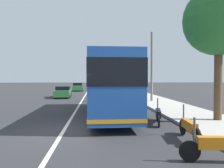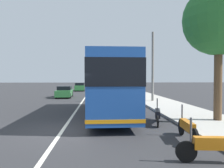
% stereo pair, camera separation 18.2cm
% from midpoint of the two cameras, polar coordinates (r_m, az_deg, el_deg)
% --- Properties ---
extents(ground_plane, '(220.00, 220.00, 0.00)m').
position_cam_midpoint_polar(ground_plane, '(10.14, -12.26, -11.79)').
color(ground_plane, '#2D2D30').
extents(sidewalk_curb, '(110.00, 3.60, 0.14)m').
position_cam_midpoint_polar(sidewalk_curb, '(20.72, 12.88, -4.78)').
color(sidewalk_curb, '#B2ADA3').
rests_on(sidewalk_curb, ground).
extents(lane_divider_line, '(110.00, 0.16, 0.01)m').
position_cam_midpoint_polar(lane_divider_line, '(19.95, -7.88, -5.19)').
color(lane_divider_line, silver).
rests_on(lane_divider_line, ground).
extents(coach_bus, '(10.72, 2.60, 3.59)m').
position_cam_midpoint_polar(coach_bus, '(14.02, -0.65, 0.42)').
color(coach_bus, '#1E4C9E').
rests_on(coach_bus, ground).
extents(motorcycle_far_end, '(0.38, 2.21, 1.24)m').
position_cam_midpoint_polar(motorcycle_far_end, '(6.93, 26.02, -14.26)').
color(motorcycle_far_end, black).
rests_on(motorcycle_far_end, ground).
extents(motorcycle_nearest_curb, '(2.26, 0.35, 1.27)m').
position_cam_midpoint_polar(motorcycle_nearest_curb, '(8.87, 19.45, -10.63)').
color(motorcycle_nearest_curb, black).
rests_on(motorcycle_nearest_curb, ground).
extents(motorcycle_by_tree, '(2.27, 0.64, 1.23)m').
position_cam_midpoint_polar(motorcycle_by_tree, '(11.65, 12.12, -7.75)').
color(motorcycle_by_tree, black).
rests_on(motorcycle_by_tree, ground).
extents(car_oncoming, '(4.44, 1.92, 1.37)m').
position_cam_midpoint_polar(car_oncoming, '(27.32, -12.01, -2.04)').
color(car_oncoming, '#2D7238').
rests_on(car_oncoming, ground).
extents(car_far_distant, '(4.28, 2.02, 1.49)m').
position_cam_midpoint_polar(car_far_distant, '(40.80, -8.25, -0.77)').
color(car_far_distant, '#2D7238').
rests_on(car_far_distant, ground).
extents(roadside_tree_near_camera, '(3.68, 3.68, 7.20)m').
position_cam_midpoint_polar(roadside_tree_near_camera, '(13.14, 26.26, 14.50)').
color(roadside_tree_near_camera, brown).
rests_on(roadside_tree_near_camera, ground).
extents(utility_pole, '(0.23, 0.23, 6.80)m').
position_cam_midpoint_polar(utility_pole, '(21.77, 10.73, 4.30)').
color(utility_pole, slate).
rests_on(utility_pole, ground).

